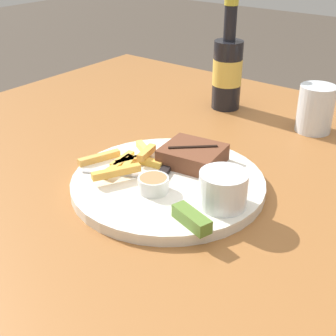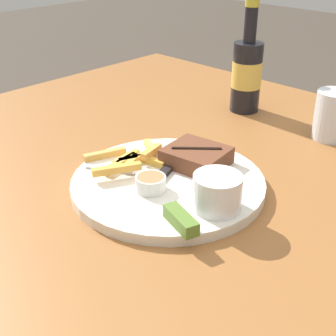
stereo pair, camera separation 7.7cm
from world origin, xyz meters
The scene contains 11 objects.
dining_table centered at (0.00, 0.00, 0.70)m, with size 1.29×1.23×0.77m.
dinner_plate centered at (0.00, 0.00, 0.78)m, with size 0.32×0.32×0.02m.
steak_portion centered at (0.00, 0.07, 0.80)m, with size 0.11×0.10×0.03m.
fries_pile centered at (-0.09, 0.00, 0.80)m, with size 0.13×0.17×0.02m.
coleslaw_cup centered at (0.11, -0.01, 0.82)m, with size 0.07×0.07×0.05m.
dipping_sauce_cup centered at (0.01, -0.05, 0.80)m, with size 0.05×0.05×0.02m.
pickle_spear centered at (0.11, -0.08, 0.80)m, with size 0.07×0.04×0.02m.
fork_utensil centered at (-0.08, -0.04, 0.79)m, with size 0.12×0.07×0.00m.
knife_utensil centered at (-0.03, 0.04, 0.79)m, with size 0.07×0.16×0.01m.
beer_bottle centered at (-0.12, 0.39, 0.86)m, with size 0.07×0.07×0.26m.
drinking_glass centered at (0.10, 0.38, 0.82)m, with size 0.07×0.07×0.10m.
Camera 2 is at (0.47, -0.49, 1.17)m, focal length 50.00 mm.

